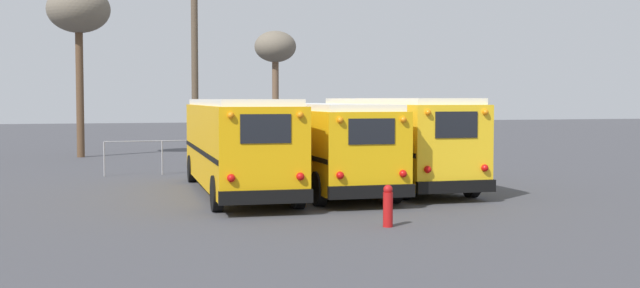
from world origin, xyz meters
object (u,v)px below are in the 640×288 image
object	(u,v)px
bare_tree_1	(79,13)
fire_hydrant	(388,206)
school_bus_0	(237,142)
school_bus_2	(394,138)
utility_pole	(195,66)
bare_tree_0	(275,50)
school_bus_1	(322,143)

from	to	relation	value
bare_tree_1	fire_hydrant	xyz separation A→B (m)	(7.01, -26.73, -7.19)
school_bus_0	fire_hydrant	distance (m)	8.23
school_bus_2	bare_tree_1	world-z (taller)	bare_tree_1
utility_pole	fire_hydrant	bearing A→B (deg)	-84.87
school_bus_0	bare_tree_0	bearing A→B (deg)	73.22
school_bus_0	school_bus_1	distance (m)	2.92
school_bus_1	school_bus_2	world-z (taller)	school_bus_2
school_bus_0	school_bus_2	bearing A→B (deg)	6.79
school_bus_1	fire_hydrant	xyz separation A→B (m)	(-0.74, -7.87, -1.10)
bare_tree_0	fire_hydrant	xyz separation A→B (m)	(-4.75, -30.81, -5.63)
school_bus_0	bare_tree_0	size ratio (longest dim) A/B	1.50
school_bus_1	school_bus_2	xyz separation A→B (m)	(2.91, 0.68, 0.08)
bare_tree_0	bare_tree_1	bearing A→B (deg)	-160.86
school_bus_1	utility_pole	xyz separation A→B (m)	(-2.55, 12.22, 3.08)
utility_pole	bare_tree_1	xyz separation A→B (m)	(-5.20, 6.64, 3.01)
school_bus_0	bare_tree_0	xyz separation A→B (m)	(6.92, 22.96, 4.45)
school_bus_1	bare_tree_1	bearing A→B (deg)	112.34
bare_tree_1	utility_pole	bearing A→B (deg)	-51.92
school_bus_1	fire_hydrant	bearing A→B (deg)	-95.40
school_bus_2	bare_tree_1	distance (m)	21.92
fire_hydrant	bare_tree_0	bearing A→B (deg)	81.23
school_bus_1	bare_tree_1	distance (m)	21.28
utility_pole	school_bus_2	bearing A→B (deg)	-64.68
school_bus_1	fire_hydrant	distance (m)	7.98
school_bus_1	school_bus_0	bearing A→B (deg)	-179.67
bare_tree_0	fire_hydrant	world-z (taller)	bare_tree_0
bare_tree_0	bare_tree_1	world-z (taller)	bare_tree_1
bare_tree_1	fire_hydrant	distance (m)	28.55
school_bus_2	utility_pole	bearing A→B (deg)	115.32
school_bus_1	fire_hydrant	world-z (taller)	school_bus_1
school_bus_0	fire_hydrant	size ratio (longest dim) A/B	10.68
school_bus_0	utility_pole	distance (m)	12.61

